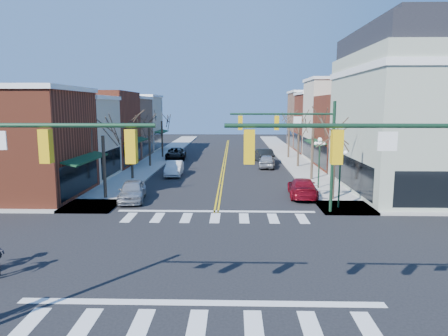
# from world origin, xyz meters

# --- Properties ---
(ground) EXTENTS (160.00, 160.00, 0.00)m
(ground) POSITION_xyz_m (0.00, 0.00, 0.00)
(ground) COLOR black
(ground) RESTS_ON ground
(sidewalk_left) EXTENTS (3.50, 70.00, 0.15)m
(sidewalk_left) POSITION_xyz_m (-8.75, 20.00, 0.07)
(sidewalk_left) COLOR #9E9B93
(sidewalk_left) RESTS_ON ground
(sidewalk_right) EXTENTS (3.50, 70.00, 0.15)m
(sidewalk_right) POSITION_xyz_m (8.75, 20.00, 0.07)
(sidewalk_right) COLOR #9E9B93
(sidewalk_right) RESTS_ON ground
(bldg_left_brick_a) EXTENTS (10.00, 8.50, 8.00)m
(bldg_left_brick_a) POSITION_xyz_m (-15.50, 11.75, 4.00)
(bldg_left_brick_a) COLOR maroon
(bldg_left_brick_a) RESTS_ON ground
(bldg_left_stucco_a) EXTENTS (10.00, 7.00, 7.50)m
(bldg_left_stucco_a) POSITION_xyz_m (-15.50, 19.50, 3.75)
(bldg_left_stucco_a) COLOR #BFB59E
(bldg_left_stucco_a) RESTS_ON ground
(bldg_left_brick_b) EXTENTS (10.00, 9.00, 8.50)m
(bldg_left_brick_b) POSITION_xyz_m (-15.50, 27.50, 4.25)
(bldg_left_brick_b) COLOR maroon
(bldg_left_brick_b) RESTS_ON ground
(bldg_left_tan) EXTENTS (10.00, 7.50, 7.80)m
(bldg_left_tan) POSITION_xyz_m (-15.50, 35.75, 3.90)
(bldg_left_tan) COLOR #946A51
(bldg_left_tan) RESTS_ON ground
(bldg_left_stucco_b) EXTENTS (10.00, 8.00, 8.20)m
(bldg_left_stucco_b) POSITION_xyz_m (-15.50, 43.50, 4.10)
(bldg_left_stucco_b) COLOR #BFB59E
(bldg_left_stucco_b) RESTS_ON ground
(bldg_right_brick_a) EXTENTS (10.00, 8.50, 8.00)m
(bldg_right_brick_a) POSITION_xyz_m (15.50, 25.75, 4.00)
(bldg_right_brick_a) COLOR maroon
(bldg_right_brick_a) RESTS_ON ground
(bldg_right_stucco) EXTENTS (10.00, 7.00, 10.00)m
(bldg_right_stucco) POSITION_xyz_m (15.50, 33.50, 5.00)
(bldg_right_stucco) COLOR #BFB59E
(bldg_right_stucco) RESTS_ON ground
(bldg_right_brick_b) EXTENTS (10.00, 8.00, 8.50)m
(bldg_right_brick_b) POSITION_xyz_m (15.50, 41.00, 4.25)
(bldg_right_brick_b) COLOR maroon
(bldg_right_brick_b) RESTS_ON ground
(bldg_right_tan) EXTENTS (10.00, 8.00, 9.00)m
(bldg_right_tan) POSITION_xyz_m (15.50, 49.00, 4.50)
(bldg_right_tan) COLOR #946A51
(bldg_right_tan) RESTS_ON ground
(victorian_corner) EXTENTS (12.25, 14.25, 13.30)m
(victorian_corner) POSITION_xyz_m (16.50, 14.50, 6.66)
(victorian_corner) COLOR #A0AA93
(victorian_corner) RESTS_ON ground
(traffic_mast_near_right) EXTENTS (6.60, 0.28, 7.20)m
(traffic_mast_near_right) POSITION_xyz_m (5.55, -7.40, 4.71)
(traffic_mast_near_right) COLOR #14331E
(traffic_mast_near_right) RESTS_ON ground
(traffic_mast_far_right) EXTENTS (6.60, 0.28, 7.20)m
(traffic_mast_far_right) POSITION_xyz_m (5.55, 7.40, 4.71)
(traffic_mast_far_right) COLOR #14331E
(traffic_mast_far_right) RESTS_ON ground
(lamppost_corner) EXTENTS (0.36, 0.36, 4.33)m
(lamppost_corner) POSITION_xyz_m (8.20, 8.50, 2.96)
(lamppost_corner) COLOR #14331E
(lamppost_corner) RESTS_ON ground
(lamppost_midblock) EXTENTS (0.36, 0.36, 4.33)m
(lamppost_midblock) POSITION_xyz_m (8.20, 15.00, 2.96)
(lamppost_midblock) COLOR #14331E
(lamppost_midblock) RESTS_ON ground
(tree_left_a) EXTENTS (0.24, 0.24, 4.76)m
(tree_left_a) POSITION_xyz_m (-8.40, 11.00, 2.38)
(tree_left_a) COLOR #382B21
(tree_left_a) RESTS_ON ground
(tree_left_b) EXTENTS (0.24, 0.24, 5.04)m
(tree_left_b) POSITION_xyz_m (-8.40, 19.00, 2.52)
(tree_left_b) COLOR #382B21
(tree_left_b) RESTS_ON ground
(tree_left_c) EXTENTS (0.24, 0.24, 4.55)m
(tree_left_c) POSITION_xyz_m (-8.40, 27.00, 2.27)
(tree_left_c) COLOR #382B21
(tree_left_c) RESTS_ON ground
(tree_left_d) EXTENTS (0.24, 0.24, 4.90)m
(tree_left_d) POSITION_xyz_m (-8.40, 35.00, 2.45)
(tree_left_d) COLOR #382B21
(tree_left_d) RESTS_ON ground
(tree_right_a) EXTENTS (0.24, 0.24, 4.62)m
(tree_right_a) POSITION_xyz_m (8.40, 11.00, 2.31)
(tree_right_a) COLOR #382B21
(tree_right_a) RESTS_ON ground
(tree_right_b) EXTENTS (0.24, 0.24, 5.18)m
(tree_right_b) POSITION_xyz_m (8.40, 19.00, 2.59)
(tree_right_b) COLOR #382B21
(tree_right_b) RESTS_ON ground
(tree_right_c) EXTENTS (0.24, 0.24, 4.83)m
(tree_right_c) POSITION_xyz_m (8.40, 27.00, 2.42)
(tree_right_c) COLOR #382B21
(tree_right_c) RESTS_ON ground
(tree_right_d) EXTENTS (0.24, 0.24, 4.97)m
(tree_right_d) POSITION_xyz_m (8.40, 35.00, 2.48)
(tree_right_d) COLOR #382B21
(tree_right_d) RESTS_ON ground
(car_left_near) EXTENTS (2.36, 4.64, 1.51)m
(car_left_near) POSITION_xyz_m (-6.27, 10.59, 0.76)
(car_left_near) COLOR #ABABAF
(car_left_near) RESTS_ON ground
(car_left_mid) EXTENTS (1.69, 4.45, 1.45)m
(car_left_mid) POSITION_xyz_m (-4.80, 21.37, 0.73)
(car_left_mid) COLOR silver
(car_left_mid) RESTS_ON ground
(car_left_far) EXTENTS (2.77, 5.43, 1.47)m
(car_left_far) POSITION_xyz_m (-6.40, 33.62, 0.73)
(car_left_far) COLOR black
(car_left_far) RESTS_ON ground
(car_right_near) EXTENTS (2.40, 5.15, 1.46)m
(car_right_near) POSITION_xyz_m (6.40, 12.22, 0.73)
(car_right_near) COLOR maroon
(car_right_near) RESTS_ON ground
(car_right_mid) EXTENTS (2.28, 4.59, 1.50)m
(car_right_mid) POSITION_xyz_m (4.87, 26.72, 0.75)
(car_right_mid) COLOR #A4A4A8
(car_right_mid) RESTS_ON ground
(car_right_far) EXTENTS (2.38, 5.35, 1.71)m
(car_right_far) POSITION_xyz_m (4.80, 31.13, 0.85)
(car_right_far) COLOR black
(car_right_far) RESTS_ON ground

